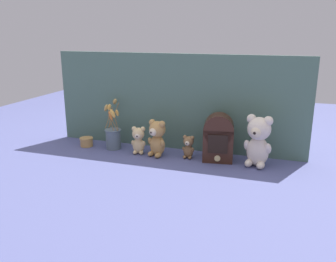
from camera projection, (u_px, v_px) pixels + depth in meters
ground_plane at (167, 157)px, 2.10m from camera, size 4.00×4.00×0.00m
backdrop_wall at (176, 102)px, 2.18m from camera, size 1.58×0.02×0.59m
teddy_bear_large at (258, 140)px, 1.92m from camera, size 0.16×0.14×0.29m
teddy_bear_medium at (157, 137)px, 2.09m from camera, size 0.12×0.11×0.22m
teddy_bear_small at (139, 140)px, 2.14m from camera, size 0.09×0.08×0.17m
teddy_bear_tiny at (188, 146)px, 2.07m from camera, size 0.07×0.07×0.14m
flower_vase at (113, 135)px, 2.23m from camera, size 0.14×0.18×0.31m
vintage_radio at (218, 137)px, 2.01m from camera, size 0.18×0.14×0.27m
decorative_tin_tall at (87, 142)px, 2.29m from camera, size 0.08×0.08×0.06m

